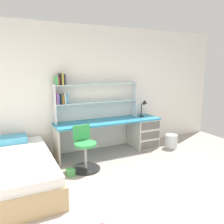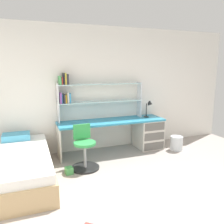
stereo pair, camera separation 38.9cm
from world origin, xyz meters
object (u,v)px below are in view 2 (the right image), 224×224
(desk_lamp, at_px, (150,106))
(toy_block_green_3, at_px, (69,171))
(swivel_chair, at_px, (84,151))
(waste_bin, at_px, (176,143))
(desk, at_px, (138,131))
(bed_platform, at_px, (16,167))
(bookshelf_hutch, at_px, (89,93))

(desk_lamp, xyz_separation_m, toy_block_green_3, (-2.00, -0.77, -0.90))
(swivel_chair, bearing_deg, waste_bin, 5.55)
(swivel_chair, height_order, toy_block_green_3, swivel_chair)
(desk, distance_m, bed_platform, 2.66)
(bed_platform, relative_size, toy_block_green_3, 16.38)
(desk, relative_size, waste_bin, 7.44)
(desk_lamp, height_order, bed_platform, desk_lamp)
(bookshelf_hutch, xyz_separation_m, desk_lamp, (1.36, -0.18, -0.33))
(bed_platform, height_order, toy_block_green_3, bed_platform)
(desk, height_order, desk_lamp, desk_lamp)
(bed_platform, bearing_deg, waste_bin, 5.05)
(bed_platform, bearing_deg, bookshelf_hutch, 30.86)
(waste_bin, height_order, toy_block_green_3, waste_bin)
(desk, relative_size, desk_lamp, 6.08)
(desk, distance_m, swivel_chair, 1.53)
(swivel_chair, xyz_separation_m, waste_bin, (2.17, 0.21, -0.16))
(bookshelf_hutch, distance_m, toy_block_green_3, 1.68)
(bookshelf_hutch, relative_size, waste_bin, 5.97)
(bookshelf_hutch, height_order, waste_bin, bookshelf_hutch)
(swivel_chair, relative_size, toy_block_green_3, 6.41)
(waste_bin, xyz_separation_m, toy_block_green_3, (-2.49, -0.36, -0.09))
(swivel_chair, xyz_separation_m, toy_block_green_3, (-0.32, -0.15, -0.26))
(desk_lamp, relative_size, swivel_chair, 0.48)
(swivel_chair, bearing_deg, bed_platform, -175.86)
(desk, height_order, bookshelf_hutch, bookshelf_hutch)
(bookshelf_hutch, height_order, bed_platform, bookshelf_hutch)
(bookshelf_hutch, relative_size, toy_block_green_3, 14.97)
(desk_lamp, relative_size, waste_bin, 1.22)
(toy_block_green_3, bearing_deg, bed_platform, 175.44)
(bookshelf_hutch, height_order, swivel_chair, bookshelf_hutch)
(desk, xyz_separation_m, desk_lamp, (0.29, 0.01, 0.56))
(desk_lamp, xyz_separation_m, waste_bin, (0.48, -0.41, -0.81))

